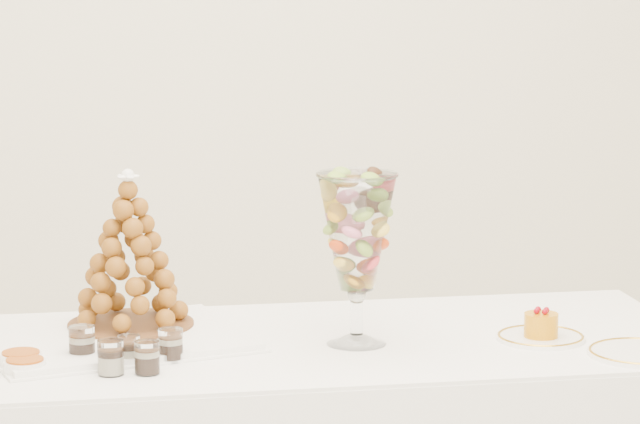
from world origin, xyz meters
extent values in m
cube|color=white|center=(-0.03, 0.13, 0.69)|extent=(1.84, 0.77, 0.01)
cube|color=white|center=(-0.40, 0.17, 0.71)|extent=(0.64, 0.54, 0.02)
cylinder|color=white|center=(0.12, 0.09, 0.71)|extent=(0.13, 0.13, 0.02)
cylinder|color=white|center=(0.12, 0.09, 0.76)|extent=(0.03, 0.03, 0.09)
sphere|color=white|center=(0.12, 0.09, 0.81)|extent=(0.04, 0.04, 0.04)
cylinder|color=white|center=(0.53, 0.07, 0.70)|extent=(0.20, 0.20, 0.01)
cylinder|color=white|center=(0.70, -0.09, 0.70)|extent=(0.23, 0.23, 0.01)
cylinder|color=white|center=(-0.48, 0.04, 0.73)|extent=(0.07, 0.07, 0.07)
cylinder|color=white|center=(-0.38, -0.01, 0.73)|extent=(0.05, 0.05, 0.06)
cylinder|color=white|center=(-0.29, 0.01, 0.73)|extent=(0.06, 0.06, 0.07)
cylinder|color=white|center=(-0.42, -0.07, 0.73)|extent=(0.06, 0.06, 0.07)
cylinder|color=white|center=(-0.34, -0.08, 0.73)|extent=(0.06, 0.06, 0.07)
cylinder|color=white|center=(-0.60, 0.02, 0.71)|extent=(0.09, 0.09, 0.03)
cylinder|color=white|center=(-0.59, -0.04, 0.71)|extent=(0.09, 0.09, 0.03)
cylinder|color=brown|center=(-0.37, 0.26, 0.72)|extent=(0.28, 0.28, 0.01)
cone|color=brown|center=(-0.37, 0.26, 0.89)|extent=(0.24, 0.24, 0.34)
sphere|color=white|center=(-0.37, 0.26, 1.05)|extent=(0.03, 0.03, 0.03)
cylinder|color=orange|center=(0.53, 0.06, 0.73)|extent=(0.08, 0.08, 0.05)
sphere|color=maroon|center=(0.54, 0.06, 0.77)|extent=(0.01, 0.01, 0.01)
sphere|color=maroon|center=(0.53, 0.07, 0.77)|extent=(0.01, 0.01, 0.01)
sphere|color=maroon|center=(0.52, 0.05, 0.77)|extent=(0.01, 0.01, 0.01)
sphere|color=maroon|center=(0.53, 0.05, 0.77)|extent=(0.01, 0.01, 0.01)
camera|label=1|loc=(-0.44, -3.09, 1.56)|focal=85.00mm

